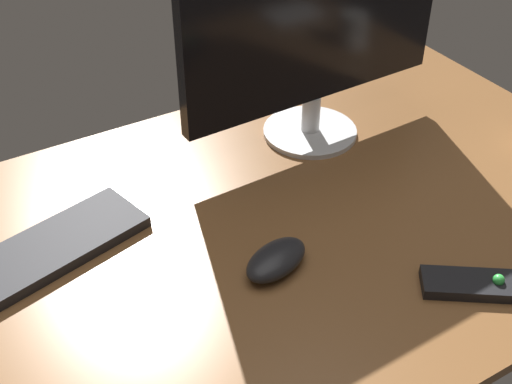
{
  "coord_description": "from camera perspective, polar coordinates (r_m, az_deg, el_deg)",
  "views": [
    {
      "loc": [
        -47.29,
        -74.91,
        76.83
      ],
      "look_at": [
        -1.56,
        2.1,
        8.0
      ],
      "focal_mm": 47.74,
      "sensor_mm": 36.0,
      "label": 1
    }
  ],
  "objects": [
    {
      "name": "computer_mouse",
      "position": [
        1.06,
        1.69,
        -5.68
      ],
      "size": [
        13.25,
        9.84,
        3.85
      ],
      "primitive_type": "ellipsoid",
      "rotation": [
        0.0,
        0.0,
        0.3
      ],
      "color": "black",
      "rests_on": "desk"
    },
    {
      "name": "monitor",
      "position": [
        1.27,
        5.13,
        15.09
      ],
      "size": [
        55.86,
        18.93,
        48.46
      ],
      "rotation": [
        0.0,
        0.0,
        0.03
      ],
      "color": "silver",
      "rests_on": "desk"
    },
    {
      "name": "keyboard",
      "position": [
        1.14,
        -18.08,
        -5.23
      ],
      "size": [
        39.01,
        20.49,
        1.92
      ],
      "primitive_type": "cube",
      "rotation": [
        0.0,
        0.0,
        0.24
      ],
      "color": "black",
      "rests_on": "desk"
    },
    {
      "name": "media_remote",
      "position": [
        1.09,
        18.08,
        -7.38
      ],
      "size": [
        16.98,
        14.3,
        3.02
      ],
      "rotation": [
        0.0,
        0.0,
        -0.61
      ],
      "color": "black",
      "rests_on": "desk"
    },
    {
      "name": "desk",
      "position": [
        1.17,
        1.18,
        -3.03
      ],
      "size": [
        140.0,
        84.0,
        2.0
      ],
      "primitive_type": "cube",
      "color": "brown",
      "rests_on": "ground"
    }
  ]
}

